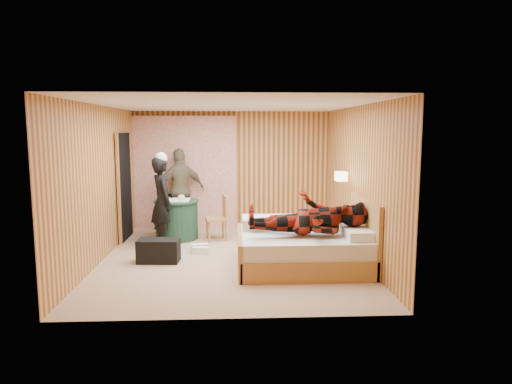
{
  "coord_description": "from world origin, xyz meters",
  "views": [
    {
      "loc": [
        0.06,
        -7.4,
        2.11
      ],
      "look_at": [
        0.42,
        0.33,
        1.05
      ],
      "focal_mm": 32.0,
      "sensor_mm": 36.0,
      "label": 1
    }
  ],
  "objects_px": {
    "duffel_bag": "(159,251)",
    "nightstand": "(338,234)",
    "man_on_bed": "(309,208)",
    "chair_near": "(220,214)",
    "round_table": "(177,219)",
    "bed": "(304,247)",
    "chair_far": "(180,206)",
    "wall_lamp": "(341,176)",
    "woman_standing": "(162,202)",
    "man_at_table": "(181,190)"
  },
  "relations": [
    {
      "from": "bed",
      "to": "chair_far",
      "type": "relative_size",
      "value": 2.14
    },
    {
      "from": "chair_near",
      "to": "man_on_bed",
      "type": "relative_size",
      "value": 0.49
    },
    {
      "from": "round_table",
      "to": "duffel_bag",
      "type": "bearing_deg",
      "value": -93.63
    },
    {
      "from": "nightstand",
      "to": "chair_near",
      "type": "relative_size",
      "value": 0.69
    },
    {
      "from": "duffel_bag",
      "to": "nightstand",
      "type": "bearing_deg",
      "value": 14.77
    },
    {
      "from": "chair_far",
      "to": "chair_near",
      "type": "distance_m",
      "value": 1.18
    },
    {
      "from": "duffel_bag",
      "to": "woman_standing",
      "type": "relative_size",
      "value": 0.4
    },
    {
      "from": "chair_near",
      "to": "duffel_bag",
      "type": "distance_m",
      "value": 1.75
    },
    {
      "from": "chair_near",
      "to": "bed",
      "type": "bearing_deg",
      "value": 26.02
    },
    {
      "from": "man_on_bed",
      "to": "bed",
      "type": "bearing_deg",
      "value": 96.11
    },
    {
      "from": "chair_near",
      "to": "duffel_bag",
      "type": "height_order",
      "value": "chair_near"
    },
    {
      "from": "woman_standing",
      "to": "nightstand",
      "type": "bearing_deg",
      "value": -122.08
    },
    {
      "from": "round_table",
      "to": "duffel_bag",
      "type": "relative_size",
      "value": 1.33
    },
    {
      "from": "wall_lamp",
      "to": "man_on_bed",
      "type": "distance_m",
      "value": 1.51
    },
    {
      "from": "chair_far",
      "to": "woman_standing",
      "type": "relative_size",
      "value": 0.57
    },
    {
      "from": "nightstand",
      "to": "man_at_table",
      "type": "relative_size",
      "value": 0.34
    },
    {
      "from": "man_at_table",
      "to": "man_on_bed",
      "type": "height_order",
      "value": "man_on_bed"
    },
    {
      "from": "bed",
      "to": "nightstand",
      "type": "height_order",
      "value": "bed"
    },
    {
      "from": "chair_near",
      "to": "woman_standing",
      "type": "height_order",
      "value": "woman_standing"
    },
    {
      "from": "chair_far",
      "to": "woman_standing",
      "type": "height_order",
      "value": "woman_standing"
    },
    {
      "from": "bed",
      "to": "round_table",
      "type": "bearing_deg",
      "value": 138.67
    },
    {
      "from": "nightstand",
      "to": "chair_far",
      "type": "distance_m",
      "value": 3.41
    },
    {
      "from": "man_at_table",
      "to": "man_on_bed",
      "type": "distance_m",
      "value": 3.63
    },
    {
      "from": "man_on_bed",
      "to": "nightstand",
      "type": "bearing_deg",
      "value": 58.04
    },
    {
      "from": "bed",
      "to": "woman_standing",
      "type": "xyz_separation_m",
      "value": [
        -2.38,
        1.4,
        0.51
      ]
    },
    {
      "from": "nightstand",
      "to": "duffel_bag",
      "type": "distance_m",
      "value": 3.1
    },
    {
      "from": "nightstand",
      "to": "duffel_bag",
      "type": "height_order",
      "value": "nightstand"
    },
    {
      "from": "man_on_bed",
      "to": "chair_near",
      "type": "bearing_deg",
      "value": 124.17
    },
    {
      "from": "nightstand",
      "to": "man_on_bed",
      "type": "relative_size",
      "value": 0.33
    },
    {
      "from": "wall_lamp",
      "to": "man_at_table",
      "type": "relative_size",
      "value": 0.15
    },
    {
      "from": "round_table",
      "to": "man_on_bed",
      "type": "bearing_deg",
      "value": -44.2
    },
    {
      "from": "nightstand",
      "to": "bed",
      "type": "bearing_deg",
      "value": -128.67
    },
    {
      "from": "round_table",
      "to": "chair_near",
      "type": "xyz_separation_m",
      "value": [
        0.84,
        -0.13,
        0.11
      ]
    },
    {
      "from": "chair_near",
      "to": "woman_standing",
      "type": "bearing_deg",
      "value": -79.74
    },
    {
      "from": "bed",
      "to": "woman_standing",
      "type": "height_order",
      "value": "woman_standing"
    },
    {
      "from": "wall_lamp",
      "to": "chair_near",
      "type": "relative_size",
      "value": 0.3
    },
    {
      "from": "man_on_bed",
      "to": "duffel_bag",
      "type": "bearing_deg",
      "value": 165.96
    },
    {
      "from": "duffel_bag",
      "to": "man_on_bed",
      "type": "bearing_deg",
      "value": -10.26
    },
    {
      "from": "nightstand",
      "to": "chair_near",
      "type": "xyz_separation_m",
      "value": [
        -2.11,
        0.86,
        0.2
      ]
    },
    {
      "from": "round_table",
      "to": "man_at_table",
      "type": "distance_m",
      "value": 0.87
    },
    {
      "from": "nightstand",
      "to": "chair_near",
      "type": "bearing_deg",
      "value": 157.86
    },
    {
      "from": "nightstand",
      "to": "wall_lamp",
      "type": "bearing_deg",
      "value": 62.81
    },
    {
      "from": "man_on_bed",
      "to": "round_table",
      "type": "bearing_deg",
      "value": 135.8
    },
    {
      "from": "bed",
      "to": "man_on_bed",
      "type": "bearing_deg",
      "value": -83.89
    },
    {
      "from": "nightstand",
      "to": "duffel_bag",
      "type": "bearing_deg",
      "value": -169.01
    },
    {
      "from": "chair_far",
      "to": "man_on_bed",
      "type": "distance_m",
      "value": 3.64
    },
    {
      "from": "nightstand",
      "to": "round_table",
      "type": "distance_m",
      "value": 3.11
    },
    {
      "from": "bed",
      "to": "chair_near",
      "type": "bearing_deg",
      "value": 126.91
    },
    {
      "from": "man_at_table",
      "to": "man_on_bed",
      "type": "bearing_deg",
      "value": 105.25
    },
    {
      "from": "bed",
      "to": "duffel_bag",
      "type": "height_order",
      "value": "bed"
    }
  ]
}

